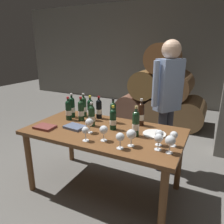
{
  "coord_description": "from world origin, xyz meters",
  "views": [
    {
      "loc": [
        1.04,
        -1.91,
        1.65
      ],
      "look_at": [
        0.0,
        0.2,
        0.91
      ],
      "focal_mm": 34.3,
      "sensor_mm": 36.0,
      "label": 1
    }
  ],
  "objects_px": {
    "wine_glass_7": "(120,137)",
    "wine_glass_8": "(104,130)",
    "dining_table": "(104,138)",
    "wine_glass_5": "(159,134)",
    "wine_bottle_4": "(84,107)",
    "wine_glass_2": "(85,131)",
    "wine_bottle_0": "(90,110)",
    "wine_glass_0": "(89,123)",
    "wine_bottle_6": "(99,109)",
    "sommelier_presenting": "(168,95)",
    "wine_bottle_5": "(113,112)",
    "wine_glass_6": "(131,134)",
    "wine_bottle_3": "(72,107)",
    "wine_glass_3": "(170,141)",
    "wine_bottle_9": "(81,110)",
    "tasting_notebook": "(75,127)",
    "wine_glass_1": "(159,139)",
    "wine_glass_4": "(174,136)",
    "wine_bottle_1": "(141,114)",
    "wine_bottle_8": "(92,116)",
    "wine_bottle_2": "(136,123)",
    "leather_ledger": "(45,127)",
    "serving_plate": "(154,134)"
  },
  "relations": [
    {
      "from": "wine_glass_8",
      "to": "wine_bottle_5",
      "type": "bearing_deg",
      "value": 106.06
    },
    {
      "from": "wine_bottle_5",
      "to": "wine_glass_6",
      "type": "relative_size",
      "value": 1.78
    },
    {
      "from": "wine_glass_4",
      "to": "wine_glass_8",
      "type": "height_order",
      "value": "wine_glass_8"
    },
    {
      "from": "wine_bottle_8",
      "to": "wine_glass_2",
      "type": "height_order",
      "value": "wine_bottle_8"
    },
    {
      "from": "wine_bottle_6",
      "to": "wine_glass_2",
      "type": "distance_m",
      "value": 0.68
    },
    {
      "from": "wine_bottle_4",
      "to": "wine_glass_0",
      "type": "relative_size",
      "value": 1.93
    },
    {
      "from": "dining_table",
      "to": "wine_glass_3",
      "type": "height_order",
      "value": "wine_glass_3"
    },
    {
      "from": "wine_bottle_4",
      "to": "serving_plate",
      "type": "bearing_deg",
      "value": -10.29
    },
    {
      "from": "wine_bottle_5",
      "to": "wine_glass_7",
      "type": "height_order",
      "value": "wine_bottle_5"
    },
    {
      "from": "wine_glass_0",
      "to": "wine_glass_8",
      "type": "height_order",
      "value": "wine_glass_0"
    },
    {
      "from": "wine_glass_0",
      "to": "wine_glass_2",
      "type": "distance_m",
      "value": 0.2
    },
    {
      "from": "wine_glass_0",
      "to": "sommelier_presenting",
      "type": "bearing_deg",
      "value": 55.17
    },
    {
      "from": "wine_glass_1",
      "to": "wine_glass_2",
      "type": "relative_size",
      "value": 1.05
    },
    {
      "from": "wine_bottle_3",
      "to": "wine_bottle_4",
      "type": "bearing_deg",
      "value": 36.75
    },
    {
      "from": "dining_table",
      "to": "wine_glass_5",
      "type": "distance_m",
      "value": 0.67
    },
    {
      "from": "wine_bottle_0",
      "to": "wine_glass_4",
      "type": "height_order",
      "value": "wine_bottle_0"
    },
    {
      "from": "wine_bottle_1",
      "to": "wine_bottle_8",
      "type": "relative_size",
      "value": 1.13
    },
    {
      "from": "wine_glass_1",
      "to": "tasting_notebook",
      "type": "relative_size",
      "value": 0.7
    },
    {
      "from": "wine_glass_7",
      "to": "wine_glass_8",
      "type": "distance_m",
      "value": 0.22
    },
    {
      "from": "wine_glass_8",
      "to": "wine_glass_7",
      "type": "bearing_deg",
      "value": -21.1
    },
    {
      "from": "wine_glass_7",
      "to": "wine_bottle_3",
      "type": "bearing_deg",
      "value": 149.71
    },
    {
      "from": "wine_bottle_4",
      "to": "wine_glass_4",
      "type": "bearing_deg",
      "value": -16.6
    },
    {
      "from": "wine_bottle_3",
      "to": "wine_glass_3",
      "type": "relative_size",
      "value": 1.92
    },
    {
      "from": "wine_bottle_5",
      "to": "wine_bottle_6",
      "type": "distance_m",
      "value": 0.24
    },
    {
      "from": "wine_glass_0",
      "to": "wine_glass_5",
      "type": "distance_m",
      "value": 0.73
    },
    {
      "from": "wine_bottle_9",
      "to": "wine_glass_6",
      "type": "distance_m",
      "value": 0.9
    },
    {
      "from": "wine_bottle_6",
      "to": "dining_table",
      "type": "bearing_deg",
      "value": -52.85
    },
    {
      "from": "wine_bottle_4",
      "to": "wine_glass_4",
      "type": "height_order",
      "value": "wine_bottle_4"
    },
    {
      "from": "wine_bottle_2",
      "to": "wine_bottle_9",
      "type": "distance_m",
      "value": 0.78
    },
    {
      "from": "sommelier_presenting",
      "to": "wine_glass_8",
      "type": "bearing_deg",
      "value": -111.1
    },
    {
      "from": "wine_bottle_8",
      "to": "wine_glass_3",
      "type": "height_order",
      "value": "wine_bottle_8"
    },
    {
      "from": "wine_glass_0",
      "to": "wine_glass_6",
      "type": "relative_size",
      "value": 0.96
    },
    {
      "from": "wine_bottle_5",
      "to": "wine_glass_1",
      "type": "height_order",
      "value": "wine_bottle_5"
    },
    {
      "from": "wine_bottle_6",
      "to": "wine_glass_0",
      "type": "xyz_separation_m",
      "value": [
        0.14,
        -0.45,
        -0.01
      ]
    },
    {
      "from": "wine_bottle_4",
      "to": "wine_glass_2",
      "type": "relative_size",
      "value": 2.11
    },
    {
      "from": "wine_glass_3",
      "to": "serving_plate",
      "type": "height_order",
      "value": "wine_glass_3"
    },
    {
      "from": "wine_bottle_8",
      "to": "wine_bottle_5",
      "type": "bearing_deg",
      "value": 50.84
    },
    {
      "from": "wine_bottle_0",
      "to": "wine_glass_2",
      "type": "distance_m",
      "value": 0.61
    },
    {
      "from": "wine_bottle_3",
      "to": "leather_ledger",
      "type": "xyz_separation_m",
      "value": [
        -0.04,
        -0.46,
        -0.12
      ]
    },
    {
      "from": "wine_bottle_9",
      "to": "tasting_notebook",
      "type": "relative_size",
      "value": 1.35
    },
    {
      "from": "wine_glass_0",
      "to": "wine_bottle_9",
      "type": "bearing_deg",
      "value": 136.09
    },
    {
      "from": "wine_bottle_2",
      "to": "wine_bottle_6",
      "type": "distance_m",
      "value": 0.68
    },
    {
      "from": "wine_glass_7",
      "to": "tasting_notebook",
      "type": "bearing_deg",
      "value": 161.11
    },
    {
      "from": "wine_glass_8",
      "to": "leather_ledger",
      "type": "relative_size",
      "value": 0.71
    },
    {
      "from": "wine_glass_1",
      "to": "leather_ledger",
      "type": "bearing_deg",
      "value": -177.65
    },
    {
      "from": "sommelier_presenting",
      "to": "wine_bottle_0",
      "type": "bearing_deg",
      "value": -147.27
    },
    {
      "from": "wine_glass_8",
      "to": "sommelier_presenting",
      "type": "distance_m",
      "value": 1.08
    },
    {
      "from": "wine_bottle_2",
      "to": "wine_glass_8",
      "type": "distance_m",
      "value": 0.34
    },
    {
      "from": "wine_bottle_4",
      "to": "wine_glass_7",
      "type": "bearing_deg",
      "value": -38.04
    },
    {
      "from": "wine_bottle_1",
      "to": "wine_bottle_9",
      "type": "xyz_separation_m",
      "value": [
        -0.71,
        -0.16,
        -0.01
      ]
    }
  ]
}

